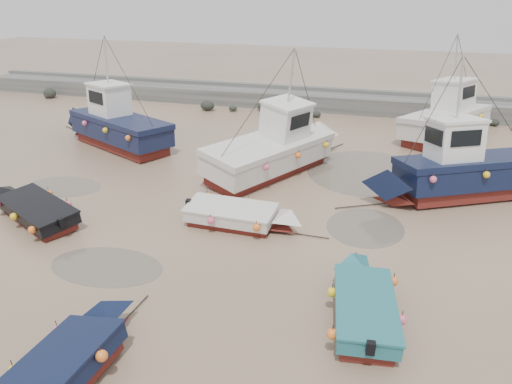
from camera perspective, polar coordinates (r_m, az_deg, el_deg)
ground at (r=18.36m, az=-0.66°, el=-6.57°), size 120.00×120.00×0.00m
seawall at (r=38.49m, az=9.01°, el=10.09°), size 60.00×4.92×1.50m
puddle_a at (r=18.10m, az=-16.72°, el=-8.12°), size 4.09×4.09×0.01m
puddle_b at (r=20.40m, az=12.37°, el=-3.93°), size 3.06×3.06×0.01m
puddle_c at (r=25.51m, az=-21.10°, el=0.60°), size 3.66×3.66×0.01m
puddle_d at (r=26.31m, az=12.43°, el=2.32°), size 6.00×6.00×0.01m
dinghy_1 at (r=13.45m, az=-21.34°, el=-18.23°), size 2.41×6.43×1.43m
dinghy_2 at (r=15.06m, az=12.17°, el=-12.04°), size 2.31×5.93×1.43m
dinghy_4 at (r=22.31m, az=-24.00°, el=-1.56°), size 6.13×3.76×1.43m
dinghy_5 at (r=19.77m, az=-1.88°, el=-2.51°), size 5.88×2.23×1.43m
cabin_boat_0 at (r=30.57m, az=-15.93°, el=7.51°), size 9.60×5.83×6.22m
cabin_boat_1 at (r=25.31m, az=2.25°, el=5.20°), size 6.12×9.92×6.22m
cabin_boat_2 at (r=23.73m, az=22.05°, el=2.35°), size 8.86×5.60×6.22m
cabin_boat_3 at (r=32.88m, az=21.50°, el=7.89°), size 6.28×8.66×6.22m
person at (r=25.20m, az=-2.82°, el=1.91°), size 0.71×0.59×1.69m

